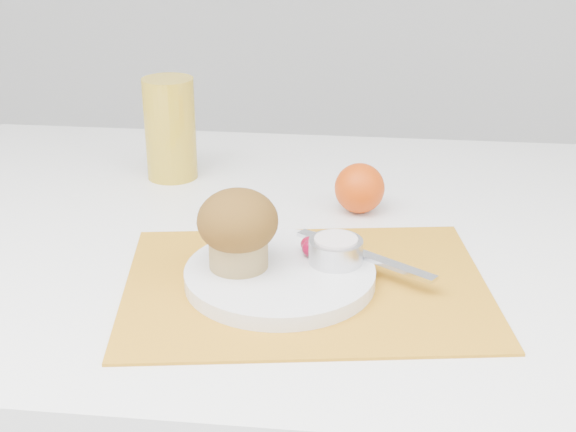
# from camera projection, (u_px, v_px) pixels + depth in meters

# --- Properties ---
(placemat) EXTENTS (0.45, 0.36, 0.00)m
(placemat) POSITION_uv_depth(u_px,v_px,m) (306.00, 286.00, 0.90)
(placemat) COLOR orange
(placemat) RESTS_ON table
(plate) EXTENTS (0.26, 0.26, 0.02)m
(plate) POSITION_uv_depth(u_px,v_px,m) (280.00, 275.00, 0.90)
(plate) COLOR white
(plate) RESTS_ON placemat
(ramekin) EXTENTS (0.08, 0.08, 0.03)m
(ramekin) POSITION_uv_depth(u_px,v_px,m) (336.00, 251.00, 0.90)
(ramekin) COLOR silver
(ramekin) RESTS_ON plate
(cream) EXTENTS (0.05, 0.05, 0.01)m
(cream) POSITION_uv_depth(u_px,v_px,m) (336.00, 240.00, 0.90)
(cream) COLOR silver
(cream) RESTS_ON ramekin
(raspberry_near) EXTENTS (0.02, 0.02, 0.02)m
(raspberry_near) POSITION_uv_depth(u_px,v_px,m) (309.00, 244.00, 0.93)
(raspberry_near) COLOR #600215
(raspberry_near) RESTS_ON plate
(raspberry_far) EXTENTS (0.02, 0.02, 0.02)m
(raspberry_far) POSITION_uv_depth(u_px,v_px,m) (311.00, 248.00, 0.92)
(raspberry_far) COLOR #62021A
(raspberry_far) RESTS_ON plate
(butter_knife) EXTENTS (0.17, 0.12, 0.00)m
(butter_knife) POSITION_uv_depth(u_px,v_px,m) (364.00, 255.00, 0.92)
(butter_knife) COLOR silver
(butter_knife) RESTS_ON plate
(orange) EXTENTS (0.07, 0.07, 0.07)m
(orange) POSITION_uv_depth(u_px,v_px,m) (360.00, 188.00, 1.08)
(orange) COLOR #D54407
(orange) RESTS_ON table
(juice_glass) EXTENTS (0.08, 0.08, 0.15)m
(juice_glass) POSITION_uv_depth(u_px,v_px,m) (170.00, 129.00, 1.19)
(juice_glass) COLOR gold
(juice_glass) RESTS_ON table
(muffin) EXTENTS (0.09, 0.09, 0.09)m
(muffin) POSITION_uv_depth(u_px,v_px,m) (238.00, 227.00, 0.88)
(muffin) COLOR #A78A50
(muffin) RESTS_ON plate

